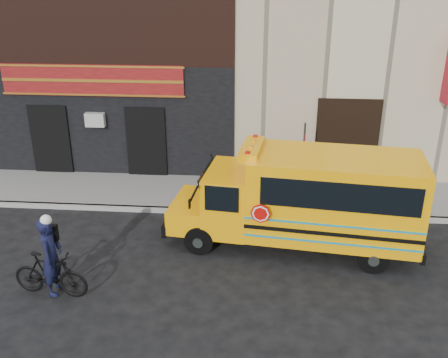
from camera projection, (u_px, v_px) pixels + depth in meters
name	position (u px, v px, depth m)	size (l,w,h in m)	color
ground	(221.00, 257.00, 13.57)	(120.00, 120.00, 0.00)	black
curb	(228.00, 212.00, 15.93)	(40.00, 0.20, 0.15)	#989792
sidewalk	(231.00, 193.00, 17.31)	(40.00, 3.00, 0.15)	slate
school_bus	(308.00, 198.00, 13.54)	(7.10, 2.92, 2.92)	black
sign_pole	(303.00, 163.00, 15.71)	(0.06, 0.26, 2.91)	#3F4741
bicycle	(50.00, 274.00, 11.80)	(0.53, 1.87, 1.13)	black
cyclist	(52.00, 258.00, 11.69)	(0.71, 0.47, 1.95)	black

